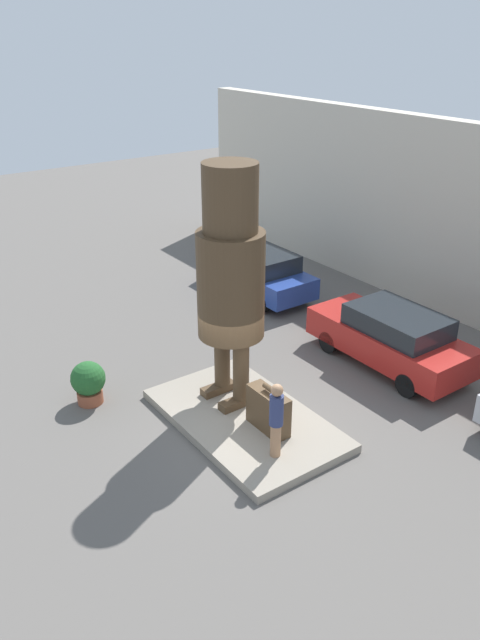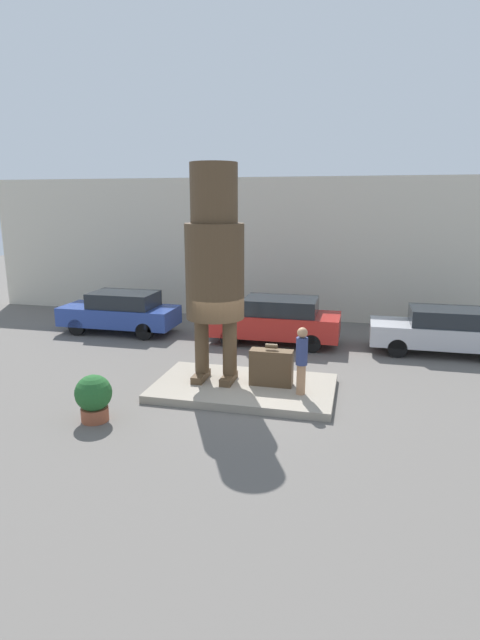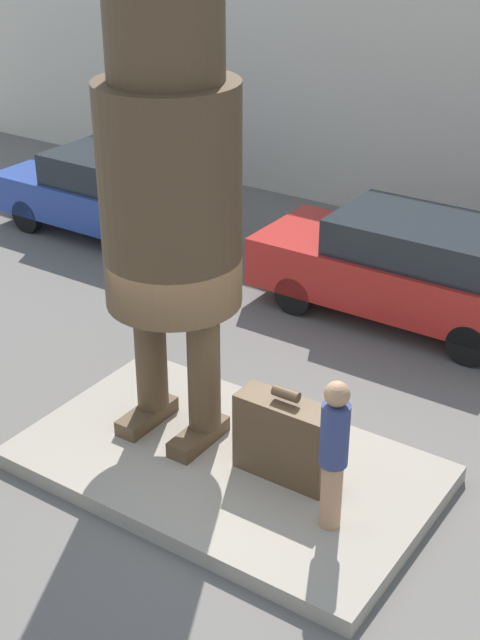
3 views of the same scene
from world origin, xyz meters
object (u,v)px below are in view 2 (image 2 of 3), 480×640
object	(u,v)px
tourist	(302,358)
parked_car_silver	(444,330)
giant_suitcase	(271,367)
parked_car_red	(276,320)
planter_pot	(94,397)
statue_figure	(215,258)
parked_car_blue	(121,311)

from	to	relation	value
tourist	parked_car_silver	xyz separation A→B (m)	(4.10, 5.21, -0.35)
parked_car_silver	giant_suitcase	bearing A→B (deg)	43.83
parked_car_red	parked_car_silver	size ratio (longest dim) A/B	1.00
tourist	planter_pot	size ratio (longest dim) A/B	1.57
parked_car_red	parked_car_silver	bearing A→B (deg)	-179.53
statue_figure	planter_pot	xyz separation A→B (m)	(-2.11, -2.78, -2.95)
giant_suitcase	parked_car_silver	xyz separation A→B (m)	(4.95, 4.75, 0.12)
parked_car_silver	planter_pot	world-z (taller)	parked_car_silver
tourist	planter_pot	distance (m)	5.06
statue_figure	parked_car_blue	distance (m)	7.51
statue_figure	parked_car_red	size ratio (longest dim) A/B	1.24
tourist	parked_car_blue	bearing A→B (deg)	145.31
tourist	parked_car_silver	distance (m)	6.64
parked_car_red	planter_pot	world-z (taller)	parked_car_red
statue_figure	parked_car_silver	size ratio (longest dim) A/B	1.24
statue_figure	planter_pot	bearing A→B (deg)	-127.17
parked_car_red	planter_pot	bearing A→B (deg)	68.13
statue_figure	parked_car_silver	xyz separation A→B (m)	(6.49, 4.68, -2.73)
giant_suitcase	tourist	bearing A→B (deg)	-28.74
parked_car_red	giant_suitcase	bearing A→B (deg)	98.21
giant_suitcase	tourist	size ratio (longest dim) A/B	0.65
tourist	parked_car_silver	bearing A→B (deg)	51.78
parked_car_red	tourist	bearing A→B (deg)	106.42
statue_figure	parked_car_red	distance (m)	5.42
giant_suitcase	parked_car_red	world-z (taller)	parked_car_red
parked_car_silver	statue_figure	bearing A→B (deg)	35.77
giant_suitcase	parked_car_red	bearing A→B (deg)	98.21
planter_pot	parked_car_silver	bearing A→B (deg)	40.94
parked_car_silver	planter_pot	bearing A→B (deg)	40.94
parked_car_red	statue_figure	bearing A→B (deg)	79.41
giant_suitcase	tourist	xyz separation A→B (m)	(0.84, -0.46, 0.47)
statue_figure	parked_car_red	xyz separation A→B (m)	(0.87, 4.63, -2.68)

